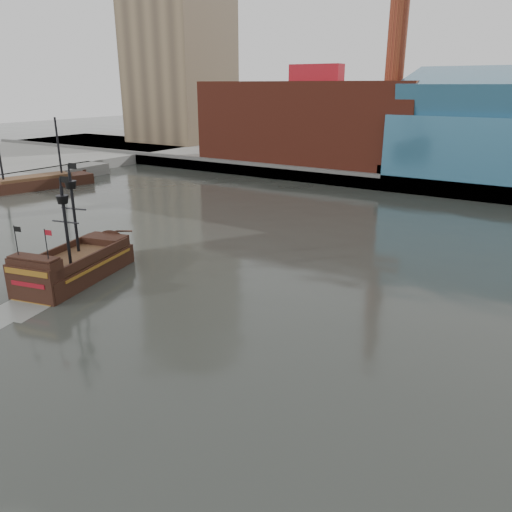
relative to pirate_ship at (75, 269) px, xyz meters
The scene contains 7 objects.
ground 17.51m from the pirate_ship, 33.23° to the right, with size 400.00×400.00×0.00m, color #292C26.
promenade_far 83.71m from the pirate_ship, 79.94° to the left, with size 220.00×60.00×2.00m, color slate.
seawall 54.91m from the pirate_ship, 74.55° to the left, with size 220.00×1.00×2.60m, color #4C4C49.
pier 47.94m from the pirate_ship, 154.79° to the left, with size 6.00×40.00×2.00m, color slate.
skyline 81.07m from the pirate_ship, 75.19° to the left, with size 149.00×45.00×62.00m.
pirate_ship is the anchor object (origin of this frame).
docked_vessel 45.61m from the pirate_ship, 149.31° to the left, with size 8.69×19.36×12.85m.
Camera 1 is at (21.04, -16.76, 16.38)m, focal length 35.00 mm.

